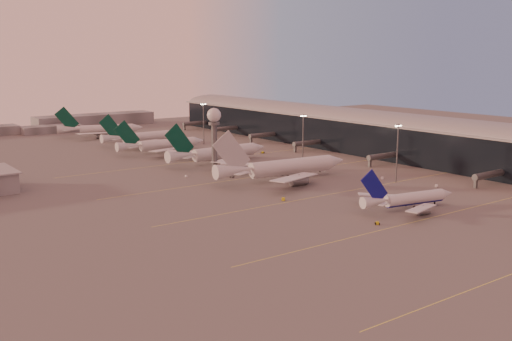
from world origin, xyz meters
TOP-DOWN VIEW (x-y plane):
  - ground at (0.00, 0.00)m, footprint 700.00×700.00m
  - taxiway_markings at (30.00, 56.00)m, footprint 180.00×185.25m
  - terminal at (107.88, 110.09)m, footprint 57.00×362.00m
  - radar_tower at (5.00, 120.00)m, footprint 6.40×6.40m
  - mast_b at (55.00, 55.00)m, footprint 3.60×0.56m
  - mast_c at (50.00, 110.00)m, footprint 3.60×0.56m
  - mast_d at (48.00, 200.00)m, footprint 3.60×0.56m
  - distant_horizon at (2.62, 325.14)m, footprint 165.00×37.50m
  - narrowbody_mid at (22.61, 21.59)m, footprint 40.03×31.68m
  - widebody_white at (19.52, 87.31)m, footprint 66.48×53.03m
  - greentail_a at (19.30, 138.86)m, footprint 59.89×48.28m
  - greentail_b at (11.52, 184.40)m, footprint 53.71×43.38m
  - greentail_c at (17.35, 219.40)m, footprint 54.36×43.93m
  - greentail_d at (10.60, 269.54)m, footprint 54.69×43.51m
  - gsv_tug_mid at (-0.44, 14.84)m, footprint 3.75×3.53m
  - gsv_truck_b at (60.94, 38.53)m, footprint 5.66×3.47m
  - gsv_truck_c at (-4.23, 57.77)m, footprint 6.03×5.69m
  - gsv_catering_b at (54.61, 62.15)m, footprint 5.69×3.59m
  - gsv_tug_far at (3.86, 103.93)m, footprint 4.03×3.73m
  - gsv_truck_d at (-11.78, 117.27)m, footprint 2.42×5.01m
  - gsv_tug_hangar at (55.00, 149.49)m, footprint 4.03×3.20m

SIDE VIEW (x-z plane):
  - ground at x=0.00m, z-range 0.00..0.00m
  - taxiway_markings at x=30.00m, z-range 0.00..0.02m
  - gsv_tug_mid at x=-0.44m, z-range 0.01..0.94m
  - gsv_tug_far at x=3.86m, z-range 0.01..1.01m
  - gsv_tug_hangar at x=55.00m, z-range 0.02..1.02m
  - gsv_truck_d at x=-11.78m, z-range 0.02..1.96m
  - gsv_truck_b at x=60.94m, z-range 0.02..2.17m
  - gsv_truck_c at x=-4.23m, z-range 0.02..2.49m
  - gsv_catering_b at x=54.61m, z-range 0.00..4.32m
  - narrowbody_mid at x=22.61m, z-range -4.69..11.07m
  - greentail_b at x=11.52m, z-range -6.31..13.20m
  - greentail_c at x=17.35m, z-range -6.39..13.37m
  - greentail_d at x=10.60m, z-range -6.63..13.87m
  - greentail_a at x=19.30m, z-range -7.03..14.71m
  - distant_horizon at x=2.62m, z-range -0.61..8.39m
  - widebody_white at x=19.52m, z-range -7.64..15.76m
  - terminal at x=107.88m, z-range -1.00..22.04m
  - mast_b at x=55.00m, z-range 1.24..26.24m
  - mast_c at x=50.00m, z-range 1.24..26.24m
  - mast_d at x=48.00m, z-range 1.24..26.24m
  - radar_tower at x=5.00m, z-range 5.40..36.50m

